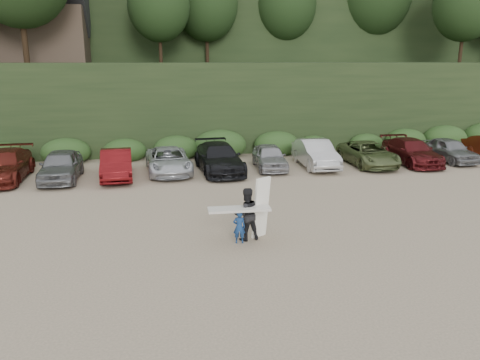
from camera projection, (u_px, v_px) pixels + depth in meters
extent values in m
plane|color=tan|center=(258.00, 235.00, 16.97)|extent=(120.00, 120.00, 0.00)
cube|color=black|center=(195.00, 101.00, 37.14)|extent=(80.00, 14.00, 6.00)
cube|color=black|center=(178.00, 44.00, 53.02)|extent=(90.00, 30.00, 16.00)
cube|color=#2B491E|center=(199.00, 148.00, 30.50)|extent=(46.20, 2.00, 1.20)
cube|color=brown|center=(33.00, 35.00, 35.57)|extent=(8.00, 6.00, 4.00)
imported|color=maroon|center=(4.00, 166.00, 24.50)|extent=(2.22, 5.45, 1.58)
imported|color=slate|center=(61.00, 166.00, 24.51)|extent=(1.91, 4.68, 1.59)
imported|color=maroon|center=(116.00, 164.00, 24.98)|extent=(1.80, 4.66, 1.51)
imported|color=silver|center=(168.00, 161.00, 26.17)|extent=(2.57, 5.17, 1.41)
imported|color=black|center=(219.00, 158.00, 26.38)|extent=(2.53, 5.61, 1.59)
imported|color=#9E9EA3|center=(270.00, 157.00, 27.17)|extent=(2.00, 4.29, 1.42)
imported|color=silver|center=(315.00, 154.00, 27.63)|extent=(1.89, 4.92, 1.60)
imported|color=#5A683C|center=(368.00, 154.00, 28.08)|extent=(2.39, 5.08, 1.40)
imported|color=#521215|center=(411.00, 152.00, 28.51)|extent=(2.21, 5.19, 1.49)
imported|color=gray|center=(449.00, 150.00, 29.20)|extent=(1.84, 4.32, 1.46)
imported|color=navy|center=(239.00, 227.00, 16.05)|extent=(0.47, 0.35, 1.16)
cube|color=silver|center=(239.00, 209.00, 15.89)|extent=(2.15, 0.69, 0.09)
imported|color=black|center=(246.00, 214.00, 16.29)|extent=(1.02, 0.86, 1.88)
cube|color=white|center=(261.00, 208.00, 16.43)|extent=(0.70, 0.59, 2.22)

